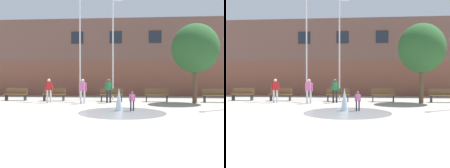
{
  "view_description": "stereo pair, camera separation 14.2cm",
  "coord_description": "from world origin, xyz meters",
  "views": [
    {
      "loc": [
        1.53,
        -8.21,
        1.72
      ],
      "look_at": [
        0.31,
        7.18,
        1.3
      ],
      "focal_mm": 42.0,
      "sensor_mm": 36.0,
      "label": 1
    },
    {
      "loc": [
        1.67,
        -8.2,
        1.72
      ],
      "look_at": [
        0.31,
        7.18,
        1.3
      ],
      "focal_mm": 42.0,
      "sensor_mm": 36.0,
      "label": 2
    }
  ],
  "objects": [
    {
      "name": "park_bench_left_of_flagpoles",
      "position": [
        -6.94,
        10.19,
        0.48
      ],
      "size": [
        1.6,
        0.44,
        0.91
      ],
      "color": "#28282D",
      "rests_on": "ground"
    },
    {
      "name": "street_tree_near_building",
      "position": [
        5.59,
        9.31,
        3.58
      ],
      "size": [
        3.03,
        3.03,
        5.2
      ],
      "color": "brown",
      "rests_on": "ground"
    },
    {
      "name": "flagpole_right",
      "position": [
        0.09,
        11.17,
        4.32
      ],
      "size": [
        0.8,
        0.1,
        8.14
      ],
      "color": "silver",
      "rests_on": "ground"
    },
    {
      "name": "flagpole_left",
      "position": [
        -2.39,
        11.17,
        4.74
      ],
      "size": [
        0.8,
        0.1,
        8.97
      ],
      "color": "silver",
      "rests_on": "ground"
    },
    {
      "name": "park_bench_far_right",
      "position": [
        7.08,
        9.97,
        0.48
      ],
      "size": [
        1.6,
        0.44,
        0.91
      ],
      "color": "#28282D",
      "rests_on": "ground"
    },
    {
      "name": "park_bench_under_left_flagpole",
      "position": [
        -4.12,
        10.2,
        0.48
      ],
      "size": [
        1.6,
        0.44,
        0.91
      ],
      "color": "#28282D",
      "rests_on": "ground"
    },
    {
      "name": "ground_plane",
      "position": [
        0.0,
        0.0,
        0.0
      ],
      "size": [
        100.0,
        100.0,
        0.0
      ],
      "primitive_type": "plane",
      "color": "#9E998E"
    },
    {
      "name": "adult_watching",
      "position": [
        -1.69,
        8.41,
        0.93
      ],
      "size": [
        0.5,
        0.31,
        1.59
      ],
      "rotation": [
        0.0,
        0.0,
        2.76
      ],
      "color": "silver",
      "rests_on": "ground"
    },
    {
      "name": "adult_near_bench",
      "position": [
        -4.03,
        8.78,
        0.93
      ],
      "size": [
        0.5,
        0.29,
        1.59
      ],
      "rotation": [
        0.0,
        0.0,
        0.29
      ],
      "color": "silver",
      "rests_on": "ground"
    },
    {
      "name": "park_bench_near_trashcan",
      "position": [
        3.18,
        10.1,
        0.48
      ],
      "size": [
        1.6,
        0.44,
        0.91
      ],
      "color": "#28282D",
      "rests_on": "ground"
    },
    {
      "name": "teen_by_trashcan",
      "position": [
        -0.07,
        9.07,
        0.93
      ],
      "size": [
        0.5,
        0.38,
        1.59
      ],
      "rotation": [
        0.0,
        0.0,
        1.35
      ],
      "color": "#28282D",
      "rests_on": "ground"
    },
    {
      "name": "splash_fountain",
      "position": [
        0.92,
        4.68,
        0.32
      ],
      "size": [
        4.22,
        4.22,
        1.16
      ],
      "color": "gray",
      "rests_on": "ground"
    },
    {
      "name": "library_building",
      "position": [
        0.0,
        18.31,
        3.5
      ],
      "size": [
        36.0,
        6.05,
        7.01
      ],
      "color": "brown",
      "rests_on": "ground"
    },
    {
      "name": "park_bench_center",
      "position": [
        0.06,
        9.97,
        0.48
      ],
      "size": [
        1.6,
        0.44,
        0.91
      ],
      "color": "#28282D",
      "rests_on": "ground"
    },
    {
      "name": "child_running",
      "position": [
        1.5,
        5.04,
        0.58
      ],
      "size": [
        0.31,
        0.24,
        0.99
      ],
      "rotation": [
        0.0,
        0.0,
        -0.88
      ],
      "color": "#28282D",
      "rests_on": "ground"
    }
  ]
}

